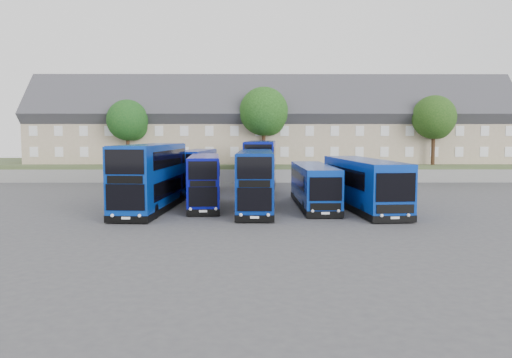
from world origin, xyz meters
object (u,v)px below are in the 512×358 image
object	(u,v)px
dd_front_mid	(204,182)
tree_far	(461,118)
dd_front_left	(151,178)
tree_mid	(265,113)
tree_west	(129,122)
coach_east_a	(314,186)
tree_east	(435,119)

from	to	relation	value
dd_front_mid	tree_far	bearing A→B (deg)	37.57
dd_front_left	tree_mid	distance (m)	25.42
dd_front_left	tree_west	xyz separation A→B (m)	(-7.16, 22.64, 4.70)
coach_east_a	dd_front_mid	bearing A→B (deg)	179.58
tree_far	dd_front_mid	bearing A→B (deg)	-138.04
dd_front_left	tree_east	size ratio (longest dim) A/B	1.49
dd_front_mid	tree_west	world-z (taller)	tree_west
tree_east	coach_east_a	bearing A→B (deg)	-128.67
tree_mid	tree_west	bearing A→B (deg)	-178.21
dd_front_left	dd_front_mid	world-z (taller)	dd_front_left
tree_mid	tree_far	world-z (taller)	tree_mid
tree_mid	dd_front_left	bearing A→B (deg)	-110.91
tree_mid	tree_far	size ratio (longest dim) A/B	1.06
dd_front_left	tree_far	xyz separation A→B (m)	(34.84, 29.64, 5.38)
tree_mid	coach_east_a	bearing A→B (deg)	-81.38
tree_mid	tree_far	bearing A→B (deg)	14.04
coach_east_a	tree_east	bearing A→B (deg)	50.53
dd_front_mid	tree_west	size ratio (longest dim) A/B	1.30
dd_front_left	coach_east_a	size ratio (longest dim) A/B	1.04
tree_west	tree_mid	xyz separation A→B (m)	(16.00, 0.50, 1.02)
dd_front_mid	tree_far	world-z (taller)	tree_far
dd_front_left	tree_mid	size ratio (longest dim) A/B	1.32
dd_front_left	tree_west	distance (m)	24.20
tree_mid	dd_front_mid	bearing A→B (deg)	-103.40
dd_front_left	coach_east_a	bearing A→B (deg)	11.66
tree_mid	tree_east	bearing A→B (deg)	-1.43
coach_east_a	dd_front_left	bearing A→B (deg)	-172.75
tree_east	tree_far	xyz separation A→B (m)	(6.00, 7.00, 0.34)
dd_front_mid	tree_mid	world-z (taller)	tree_mid
dd_front_left	tree_east	xyz separation A→B (m)	(28.84, 22.64, 5.04)
tree_mid	tree_far	distance (m)	26.80
tree_east	dd_front_left	bearing A→B (deg)	-141.87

